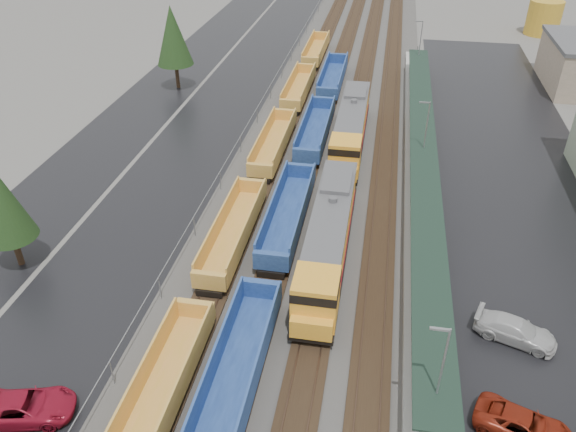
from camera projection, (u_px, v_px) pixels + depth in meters
name	position (u px, v px, depth m)	size (l,w,h in m)	color
ballast_strip	(336.00, 129.00, 66.19)	(20.00, 160.00, 0.08)	#302D2B
trackbed	(336.00, 128.00, 66.12)	(14.60, 160.00, 0.22)	black
west_parking_lot	(214.00, 120.00, 68.41)	(10.00, 160.00, 0.02)	black
west_road	(136.00, 114.00, 69.89)	(9.00, 160.00, 0.02)	black
east_commuter_lot	(518.00, 185.00, 55.17)	(16.00, 100.00, 0.02)	black
station_platform	(420.00, 171.00, 56.18)	(3.00, 80.00, 8.00)	#9E9B93
chainlink_fence	(254.00, 116.00, 65.44)	(0.08, 160.04, 2.02)	gray
tree_west_near	(1.00, 202.00, 41.56)	(3.96, 3.96, 9.00)	#332316
tree_west_far	(173.00, 36.00, 73.93)	(4.84, 4.84, 11.00)	#332316
locomotive_lead	(328.00, 240.00, 43.30)	(3.04, 20.00, 4.53)	black
locomotive_trail	(351.00, 129.00, 60.59)	(3.04, 20.00, 4.53)	black
well_string_yellow	(234.00, 231.00, 46.48)	(2.65, 116.00, 2.35)	gold
well_string_blue	(267.00, 279.00, 41.23)	(2.84, 103.55, 2.52)	navy
storage_tank	(544.00, 18.00, 98.58)	(5.77, 5.77, 5.77)	gold
parked_car_west_c	(24.00, 407.00, 32.28)	(5.70, 2.63, 1.58)	maroon
parked_car_east_b	(524.00, 426.00, 31.25)	(5.46, 2.52, 1.52)	maroon
parked_car_east_c	(516.00, 331.00, 37.44)	(5.34, 2.17, 1.55)	silver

